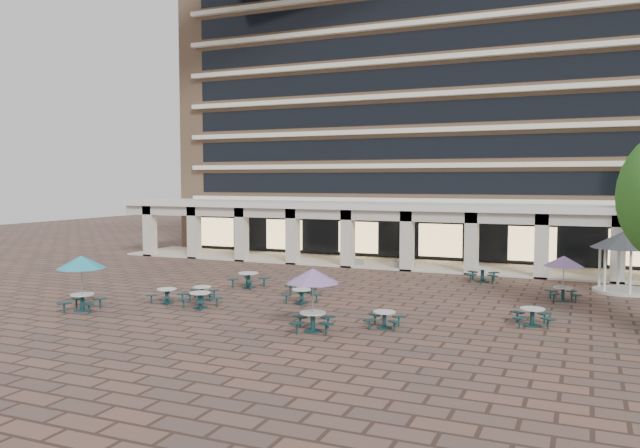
{
  "coord_description": "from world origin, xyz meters",
  "views": [
    {
      "loc": [
        13.08,
        -27.74,
        5.99
      ],
      "look_at": [
        -0.15,
        3.0,
        3.65
      ],
      "focal_mm": 35.0,
      "sensor_mm": 36.0,
      "label": 1
    }
  ],
  "objects_px": {
    "picnic_table_0": "(167,294)",
    "picnic_table_1": "(200,299)",
    "planter_right": "(404,261)",
    "picnic_table_3": "(532,315)",
    "gazebo": "(625,247)",
    "planter_left": "(352,259)"
  },
  "relations": [
    {
      "from": "picnic_table_1",
      "to": "planter_right",
      "type": "distance_m",
      "value": 17.09
    },
    {
      "from": "planter_right",
      "to": "picnic_table_3",
      "type": "bearing_deg",
      "value": -56.06
    },
    {
      "from": "picnic_table_3",
      "to": "gazebo",
      "type": "bearing_deg",
      "value": 58.87
    },
    {
      "from": "picnic_table_0",
      "to": "gazebo",
      "type": "bearing_deg",
      "value": 39.36
    },
    {
      "from": "planter_right",
      "to": "picnic_table_1",
      "type": "bearing_deg",
      "value": -108.1
    },
    {
      "from": "picnic_table_1",
      "to": "gazebo",
      "type": "relative_size",
      "value": 0.53
    },
    {
      "from": "gazebo",
      "to": "picnic_table_1",
      "type": "bearing_deg",
      "value": -146.09
    },
    {
      "from": "picnic_table_0",
      "to": "picnic_table_3",
      "type": "relative_size",
      "value": 0.94
    },
    {
      "from": "picnic_table_3",
      "to": "planter_right",
      "type": "height_order",
      "value": "planter_right"
    },
    {
      "from": "picnic_table_0",
      "to": "planter_left",
      "type": "height_order",
      "value": "planter_left"
    },
    {
      "from": "planter_left",
      "to": "picnic_table_1",
      "type": "bearing_deg",
      "value": -95.61
    },
    {
      "from": "picnic_table_0",
      "to": "gazebo",
      "type": "height_order",
      "value": "gazebo"
    },
    {
      "from": "picnic_table_3",
      "to": "planter_right",
      "type": "xyz_separation_m",
      "value": [
        -9.36,
        13.91,
        0.14
      ]
    },
    {
      "from": "picnic_table_3",
      "to": "gazebo",
      "type": "height_order",
      "value": "gazebo"
    },
    {
      "from": "picnic_table_0",
      "to": "planter_right",
      "type": "height_order",
      "value": "planter_right"
    },
    {
      "from": "picnic_table_3",
      "to": "planter_right",
      "type": "bearing_deg",
      "value": 113.7
    },
    {
      "from": "picnic_table_1",
      "to": "planter_left",
      "type": "xyz_separation_m",
      "value": [
        1.6,
        16.24,
        0.06
      ]
    },
    {
      "from": "gazebo",
      "to": "planter_left",
      "type": "xyz_separation_m",
      "value": [
        -16.94,
        3.78,
        -1.96
      ]
    },
    {
      "from": "picnic_table_0",
      "to": "picnic_table_3",
      "type": "bearing_deg",
      "value": 15.78
    },
    {
      "from": "planter_left",
      "to": "planter_right",
      "type": "bearing_deg",
      "value": 0.0
    },
    {
      "from": "picnic_table_0",
      "to": "picnic_table_1",
      "type": "bearing_deg",
      "value": 0.24
    },
    {
      "from": "picnic_table_1",
      "to": "picnic_table_3",
      "type": "bearing_deg",
      "value": 19.96
    }
  ]
}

